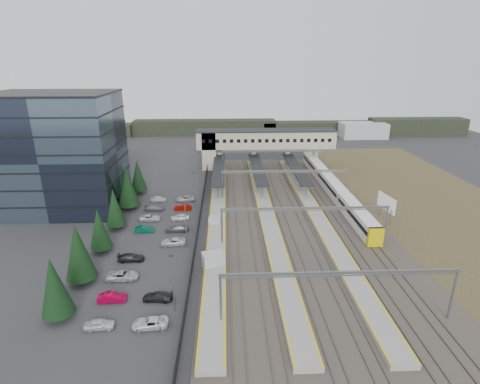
{
  "coord_description": "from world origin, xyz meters",
  "views": [
    {
      "loc": [
        -1.17,
        -65.34,
        30.44
      ],
      "look_at": [
        1.72,
        8.87,
        4.0
      ],
      "focal_mm": 28.0,
      "sensor_mm": 36.0,
      "label": 1
    }
  ],
  "objects_px": {
    "billboard": "(386,204)",
    "relay_cabin_far": "(215,222)",
    "relay_cabin_near": "(213,261)",
    "footbridge": "(256,141)",
    "train": "(332,186)",
    "office_building": "(58,152)"
  },
  "relations": [
    {
      "from": "relay_cabin_far",
      "to": "footbridge",
      "type": "distance_m",
      "value": 43.73
    },
    {
      "from": "relay_cabin_far",
      "to": "footbridge",
      "type": "relative_size",
      "value": 0.06
    },
    {
      "from": "footbridge",
      "to": "train",
      "type": "bearing_deg",
      "value": -55.84
    },
    {
      "from": "relay_cabin_near",
      "to": "train",
      "type": "xyz_separation_m",
      "value": [
        27.3,
        32.95,
        0.57
      ]
    },
    {
      "from": "office_building",
      "to": "relay_cabin_far",
      "type": "height_order",
      "value": "office_building"
    },
    {
      "from": "relay_cabin_near",
      "to": "train",
      "type": "height_order",
      "value": "train"
    },
    {
      "from": "relay_cabin_near",
      "to": "relay_cabin_far",
      "type": "xyz_separation_m",
      "value": [
        -0.14,
        15.24,
        -0.3
      ]
    },
    {
      "from": "train",
      "to": "billboard",
      "type": "distance_m",
      "value": 16.96
    },
    {
      "from": "office_building",
      "to": "relay_cabin_near",
      "type": "distance_m",
      "value": 43.76
    },
    {
      "from": "relay_cabin_near",
      "to": "train",
      "type": "relative_size",
      "value": 0.07
    },
    {
      "from": "office_building",
      "to": "relay_cabin_near",
      "type": "bearing_deg",
      "value": -39.51
    },
    {
      "from": "relay_cabin_near",
      "to": "billboard",
      "type": "distance_m",
      "value": 37.99
    },
    {
      "from": "office_building",
      "to": "train",
      "type": "xyz_separation_m",
      "value": [
        60.0,
        5.98,
        -10.29
      ]
    },
    {
      "from": "billboard",
      "to": "relay_cabin_far",
      "type": "bearing_deg",
      "value": -176.46
    },
    {
      "from": "footbridge",
      "to": "billboard",
      "type": "distance_m",
      "value": 45.91
    },
    {
      "from": "relay_cabin_near",
      "to": "train",
      "type": "bearing_deg",
      "value": 50.36
    },
    {
      "from": "office_building",
      "to": "billboard",
      "type": "relative_size",
      "value": 4.05
    },
    {
      "from": "office_building",
      "to": "relay_cabin_far",
      "type": "xyz_separation_m",
      "value": [
        32.56,
        -11.73,
        -11.17
      ]
    },
    {
      "from": "footbridge",
      "to": "relay_cabin_far",
      "type": "bearing_deg",
      "value": -104.95
    },
    {
      "from": "relay_cabin_near",
      "to": "billboard",
      "type": "height_order",
      "value": "billboard"
    },
    {
      "from": "relay_cabin_far",
      "to": "office_building",
      "type": "bearing_deg",
      "value": 160.2
    },
    {
      "from": "relay_cabin_far",
      "to": "train",
      "type": "bearing_deg",
      "value": 32.84
    }
  ]
}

